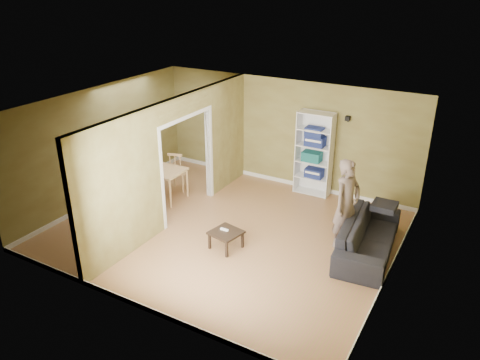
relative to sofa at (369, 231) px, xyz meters
name	(u,v)px	position (x,y,z in m)	size (l,w,h in m)	color
room_shell	(226,172)	(-2.70, -0.64, 0.87)	(6.50, 6.50, 6.50)	#A4654B
partition	(176,161)	(-3.90, -0.64, 0.87)	(0.22, 5.50, 2.60)	olive
wall_speaker	(348,118)	(-1.20, 2.05, 1.47)	(0.10, 0.10, 0.10)	black
sofa	(369,231)	(0.00, 0.00, 0.00)	(0.97, 2.27, 0.87)	#262629
person	(347,197)	(-0.48, 0.02, 0.60)	(0.58, 0.75, 2.06)	slate
bookshelf	(315,153)	(-1.86, 1.97, 0.56)	(0.83, 0.37, 1.98)	white
paper_box_navy_a	(314,173)	(-1.83, 1.91, 0.09)	(0.41, 0.27, 0.21)	navy
paper_box_teal	(312,156)	(-1.92, 1.91, 0.49)	(0.43, 0.28, 0.22)	#196B70
paper_box_navy_b	(315,141)	(-1.86, 1.91, 0.88)	(0.44, 0.29, 0.23)	#1C2B4B
paper_box_navy_c	(314,133)	(-1.89, 1.91, 1.07)	(0.40, 0.26, 0.21)	navy
coffee_table	(226,234)	(-2.37, -1.20, -0.13)	(0.53, 0.53, 0.35)	#2E2117
game_controller	(224,230)	(-2.42, -1.17, -0.06)	(0.17, 0.04, 0.03)	white
dining_table	(159,172)	(-4.85, -0.07, 0.21)	(1.16, 0.77, 0.72)	tan
chair_left	(134,173)	(-5.60, -0.08, 0.04)	(0.43, 0.43, 0.94)	tan
chair_near	(145,186)	(-4.85, -0.59, 0.05)	(0.45, 0.45, 0.97)	#D9BD8B
chair_far	(178,170)	(-4.73, 0.50, 0.06)	(0.46, 0.46, 0.99)	tan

